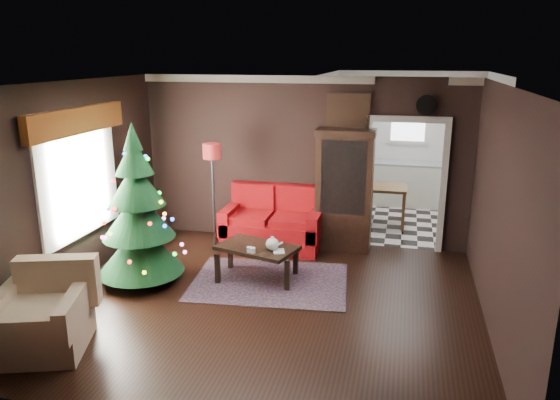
% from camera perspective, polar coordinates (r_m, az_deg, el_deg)
% --- Properties ---
extents(floor, '(5.50, 5.50, 0.00)m').
position_cam_1_polar(floor, '(7.04, -1.74, -10.98)').
color(floor, black).
rests_on(floor, ground).
extents(ceiling, '(5.50, 5.50, 0.00)m').
position_cam_1_polar(ceiling, '(6.31, -1.95, 12.41)').
color(ceiling, white).
rests_on(ceiling, ground).
extents(wall_back, '(5.50, 0.00, 5.50)m').
position_cam_1_polar(wall_back, '(8.91, 2.41, 4.22)').
color(wall_back, black).
rests_on(wall_back, ground).
extents(wall_front, '(5.50, 0.00, 5.50)m').
position_cam_1_polar(wall_front, '(4.32, -10.72, -8.55)').
color(wall_front, black).
rests_on(wall_front, ground).
extents(wall_left, '(0.00, 5.50, 5.50)m').
position_cam_1_polar(wall_left, '(7.72, -21.95, 1.33)').
color(wall_left, black).
rests_on(wall_left, ground).
extents(wall_right, '(0.00, 5.50, 5.50)m').
position_cam_1_polar(wall_right, '(6.41, 22.61, -1.47)').
color(wall_right, black).
rests_on(wall_right, ground).
extents(doorway, '(1.10, 0.10, 2.10)m').
position_cam_1_polar(doorway, '(8.83, 13.28, 1.38)').
color(doorway, silver).
rests_on(doorway, ground).
extents(left_window, '(0.05, 1.60, 1.40)m').
position_cam_1_polar(left_window, '(7.84, -20.92, 2.02)').
color(left_window, white).
rests_on(left_window, wall_left).
extents(valance, '(0.12, 2.10, 0.35)m').
position_cam_1_polar(valance, '(7.66, -21.01, 7.96)').
color(valance, brown).
rests_on(valance, wall_left).
extents(kitchen_floor, '(3.00, 3.00, 0.00)m').
position_cam_1_polar(kitchen_floor, '(10.55, 13.02, -2.22)').
color(kitchen_floor, silver).
rests_on(kitchen_floor, ground).
extents(kitchen_window, '(0.70, 0.06, 0.70)m').
position_cam_1_polar(kitchen_window, '(11.62, 13.65, 7.94)').
color(kitchen_window, white).
rests_on(kitchen_window, ground).
extents(rug, '(2.32, 1.79, 0.01)m').
position_cam_1_polar(rug, '(7.62, -1.13, -8.80)').
color(rug, '#4D3546').
rests_on(rug, ground).
extents(loveseat, '(1.70, 0.90, 1.00)m').
position_cam_1_polar(loveseat, '(8.79, -0.79, -1.97)').
color(loveseat, '#A00910').
rests_on(loveseat, ground).
extents(curio_cabinet, '(0.90, 0.45, 1.90)m').
position_cam_1_polar(curio_cabinet, '(8.68, 6.94, 0.77)').
color(curio_cabinet, black).
rests_on(curio_cabinet, ground).
extents(floor_lamp, '(0.41, 0.41, 1.85)m').
position_cam_1_polar(floor_lamp, '(8.75, -7.18, 0.07)').
color(floor_lamp, '#282828').
rests_on(floor_lamp, ground).
extents(christmas_tree, '(1.28, 1.28, 2.29)m').
position_cam_1_polar(christmas_tree, '(7.55, -15.08, -1.11)').
color(christmas_tree, black).
rests_on(christmas_tree, ground).
extents(armchair, '(1.20, 1.20, 0.97)m').
position_cam_1_polar(armchair, '(6.38, -24.41, -10.82)').
color(armchair, '#C7B987').
rests_on(armchair, ground).
extents(coffee_table, '(1.23, 0.94, 0.49)m').
position_cam_1_polar(coffee_table, '(7.63, -2.45, -6.70)').
color(coffee_table, black).
rests_on(coffee_table, rug).
extents(teapot, '(0.24, 0.24, 0.19)m').
position_cam_1_polar(teapot, '(7.34, -0.84, -4.73)').
color(teapot, white).
rests_on(teapot, coffee_table).
extents(cup_a, '(0.09, 0.09, 0.07)m').
position_cam_1_polar(cup_a, '(7.32, -3.31, -5.34)').
color(cup_a, white).
rests_on(cup_a, coffee_table).
extents(cup_b, '(0.09, 0.09, 0.07)m').
position_cam_1_polar(cup_b, '(7.29, -2.97, -5.42)').
color(cup_b, white).
rests_on(cup_b, coffee_table).
extents(book, '(0.15, 0.06, 0.20)m').
position_cam_1_polar(book, '(7.28, -0.71, -4.88)').
color(book, tan).
rests_on(book, coffee_table).
extents(wall_clock, '(0.32, 0.32, 0.06)m').
position_cam_1_polar(wall_clock, '(8.57, 15.52, 9.86)').
color(wall_clock, silver).
rests_on(wall_clock, wall_back).
extents(painting, '(0.62, 0.05, 0.52)m').
position_cam_1_polar(painting, '(8.63, 7.37, 9.45)').
color(painting, '#B98A49').
rests_on(painting, wall_back).
extents(kitchen_counter, '(1.80, 0.60, 0.90)m').
position_cam_1_polar(kitchen_counter, '(11.59, 13.25, 1.66)').
color(kitchen_counter, silver).
rests_on(kitchen_counter, ground).
extents(kitchen_table, '(0.70, 0.70, 0.75)m').
position_cam_1_polar(kitchen_table, '(10.16, 11.44, -0.61)').
color(kitchen_table, brown).
rests_on(kitchen_table, ground).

